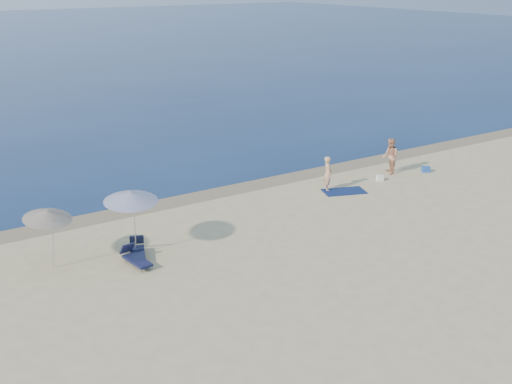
% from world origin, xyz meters
% --- Properties ---
extents(wet_sand_strip, '(240.00, 1.60, 0.00)m').
position_xyz_m(wet_sand_strip, '(0.00, 19.40, 0.00)').
color(wet_sand_strip, '#847254').
rests_on(wet_sand_strip, ground).
extents(person_left, '(0.63, 0.72, 1.66)m').
position_xyz_m(person_left, '(2.25, 16.80, 0.83)').
color(person_left, tan).
rests_on(person_left, ground).
extents(person_right, '(1.04, 1.12, 1.84)m').
position_xyz_m(person_right, '(6.63, 17.13, 0.92)').
color(person_right, tan).
rests_on(person_right, ground).
extents(beach_towel, '(2.23, 1.70, 0.03)m').
position_xyz_m(beach_towel, '(2.76, 16.18, 0.02)').
color(beach_towel, '#0E1D48').
rests_on(beach_towel, ground).
extents(white_bag, '(0.39, 0.37, 0.27)m').
position_xyz_m(white_bag, '(5.40, 16.52, 0.13)').
color(white_bag, white).
rests_on(white_bag, ground).
extents(blue_cooler, '(0.50, 0.44, 0.29)m').
position_xyz_m(blue_cooler, '(8.39, 16.27, 0.15)').
color(blue_cooler, blue).
rests_on(blue_cooler, ground).
extents(umbrella_near, '(2.30, 2.32, 2.53)m').
position_xyz_m(umbrella_near, '(-8.32, 15.09, 2.21)').
color(umbrella_near, silver).
rests_on(umbrella_near, ground).
extents(umbrella_far, '(2.20, 2.21, 2.27)m').
position_xyz_m(umbrella_far, '(-11.15, 15.65, 1.94)').
color(umbrella_far, silver).
rests_on(umbrella_far, ground).
extents(lounger_left, '(0.67, 1.56, 0.67)m').
position_xyz_m(lounger_left, '(-8.68, 14.14, 0.24)').
color(lounger_left, '#161A3E').
rests_on(lounger_left, ground).
extents(lounger_right, '(1.06, 1.65, 0.69)m').
position_xyz_m(lounger_right, '(-8.37, 14.66, 0.25)').
color(lounger_right, '#131B36').
rests_on(lounger_right, ground).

